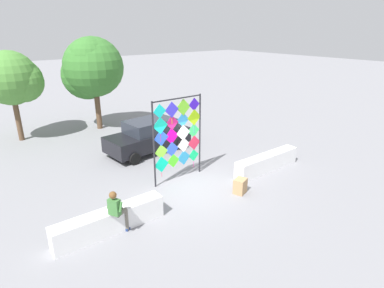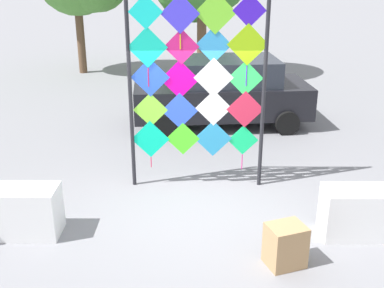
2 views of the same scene
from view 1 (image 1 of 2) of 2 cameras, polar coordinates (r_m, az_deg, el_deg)
name	(u,v)px [view 1 (image 1 of 2)]	position (r m, az deg, el deg)	size (l,w,h in m)	color
ground	(193,190)	(12.89, 0.26, -8.22)	(120.00, 120.00, 0.00)	gray
plaza_ledge_left	(110,221)	(10.64, -14.52, -13.29)	(3.62, 0.57, 0.76)	white
plaza_ledge_right	(267,162)	(14.80, 13.34, -3.23)	(3.62, 0.57, 0.76)	white
kite_display_rack	(178,134)	(12.99, -2.57, 1.82)	(2.40, 0.08, 3.56)	#232328
seated_vendor	(117,209)	(10.10, -13.31, -11.24)	(0.78, 0.66, 1.61)	#666056
parked_car	(149,136)	(16.58, -7.79, 1.48)	(4.51, 2.42, 1.69)	black
cardboard_box_large	(240,186)	(12.66, 8.68, -7.48)	(0.50, 0.41, 0.60)	tan
tree_far_right	(16,80)	(20.30, -29.16, 10.11)	(3.30, 3.28, 5.04)	brown
tree_broadleaf	(90,69)	(20.71, -17.86, 12.72)	(3.59, 3.98, 5.68)	brown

